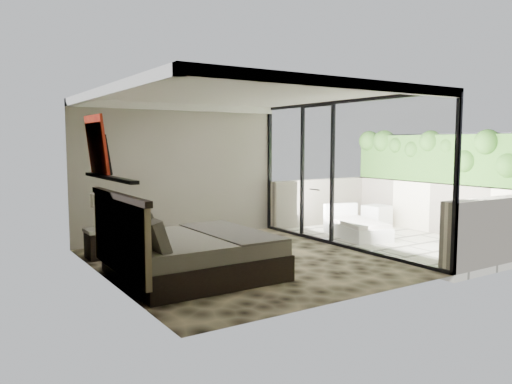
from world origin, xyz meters
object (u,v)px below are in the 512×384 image
table_lamp (101,206)px  ottoman (377,216)px  nightstand (101,244)px  lounger (356,227)px  bed (187,253)px

table_lamp → ottoman: size_ratio=1.17×
nightstand → lounger: lounger is taller
bed → lounger: 4.52m
nightstand → bed: bearing=-49.6°
ottoman → table_lamp: bearing=176.8°
table_lamp → nightstand: bearing=128.8°
bed → lounger: bearing=12.8°
table_lamp → ottoman: table_lamp is taller
bed → nightstand: (-0.74, 1.94, -0.11)m
nightstand → lounger: 5.23m
nightstand → ottoman: ottoman is taller
lounger → ottoman: bearing=39.8°
nightstand → ottoman: bearing=16.1°
table_lamp → lounger: 5.27m
bed → lounger: (4.41, 1.00, -0.17)m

